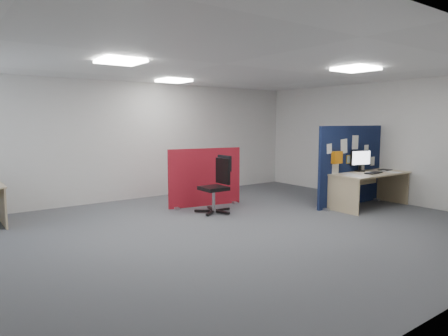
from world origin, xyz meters
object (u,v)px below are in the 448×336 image
navy_divider (351,166)px  office_chair (218,181)px  monitor_main (360,160)px  main_desk (368,180)px  red_divider (205,178)px

navy_divider → office_chair: 2.95m
monitor_main → main_desk: bearing=-90.0°
main_desk → monitor_main: 0.48m
navy_divider → red_divider: (-2.59, 1.77, -0.25)m
office_chair → navy_divider: bearing=-21.3°
navy_divider → red_divider: 3.15m
main_desk → monitor_main: monitor_main is taller
navy_divider → main_desk: navy_divider is taller
navy_divider → main_desk: size_ratio=1.14×
navy_divider → monitor_main: size_ratio=3.99×
monitor_main → office_chair: monitor_main is taller
red_divider → office_chair: bearing=-91.3°
red_divider → main_desk: bearing=-28.1°
monitor_main → red_divider: bearing=158.1°
red_divider → office_chair: 0.69m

